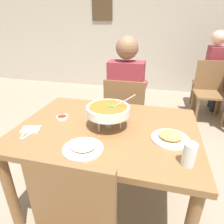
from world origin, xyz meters
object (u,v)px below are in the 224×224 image
object	(u,v)px
chair_diner_main	(125,113)
appetizer_plate	(170,137)
rice_plate	(83,147)
patron_bg_right	(215,67)
chair_bg_right	(214,81)
curry_bowl	(108,111)
drink_glass	(189,155)
diner_main	(126,91)
dining_table_main	(107,139)
sauce_dish	(62,117)
chair_bg_corner	(210,88)

from	to	relation	value
chair_diner_main	appetizer_plate	bearing A→B (deg)	-61.87
rice_plate	patron_bg_right	distance (m)	2.96
rice_plate	chair_bg_right	distance (m)	2.99
curry_bowl	patron_bg_right	distance (m)	2.65
drink_glass	chair_bg_right	bearing A→B (deg)	75.11
drink_glass	chair_bg_right	xyz separation A→B (m)	(0.71, 2.67, -0.29)
rice_plate	drink_glass	world-z (taller)	drink_glass
curry_bowl	appetizer_plate	distance (m)	0.45
diner_main	dining_table_main	bearing A→B (deg)	-90.00
rice_plate	patron_bg_right	world-z (taller)	patron_bg_right
appetizer_plate	chair_bg_right	xyz separation A→B (m)	(0.80, 2.45, -0.25)
appetizer_plate	patron_bg_right	xyz separation A→B (m)	(0.76, 2.44, -0.01)
chair_diner_main	curry_bowl	distance (m)	0.83
sauce_dish	drink_glass	distance (m)	0.96
appetizer_plate	diner_main	bearing A→B (deg)	117.21
appetizer_plate	patron_bg_right	size ratio (longest dim) A/B	0.18
chair_diner_main	diner_main	xyz separation A→B (m)	(0.00, 0.03, 0.24)
rice_plate	drink_glass	size ratio (longest dim) A/B	1.85
dining_table_main	chair_bg_corner	size ratio (longest dim) A/B	1.42
appetizer_plate	chair_bg_right	bearing A→B (deg)	72.02
curry_bowl	chair_bg_corner	world-z (taller)	curry_bowl
chair_diner_main	curry_bowl	size ratio (longest dim) A/B	2.71
dining_table_main	chair_bg_corner	distance (m)	2.24
drink_glass	chair_bg_right	size ratio (longest dim) A/B	0.14
curry_bowl	patron_bg_right	world-z (taller)	patron_bg_right
dining_table_main	drink_glass	bearing A→B (deg)	-29.11
appetizer_plate	drink_glass	size ratio (longest dim) A/B	1.85
chair_bg_right	chair_diner_main	bearing A→B (deg)	-127.11
sauce_dish	diner_main	bearing A→B (deg)	63.34
patron_bg_right	sauce_dish	bearing A→B (deg)	-124.03
curry_bowl	chair_bg_right	world-z (taller)	curry_bowl
chair_diner_main	patron_bg_right	distance (m)	2.03
dining_table_main	drink_glass	distance (m)	0.62
dining_table_main	appetizer_plate	world-z (taller)	appetizer_plate
dining_table_main	chair_diner_main	size ratio (longest dim) A/B	1.42
dining_table_main	chair_bg_right	size ratio (longest dim) A/B	1.42
curry_bowl	rice_plate	world-z (taller)	curry_bowl
diner_main	patron_bg_right	xyz separation A→B (m)	(1.20, 1.58, 0.00)
diner_main	chair_bg_right	distance (m)	2.03
chair_bg_right	curry_bowl	bearing A→B (deg)	-117.20
appetizer_plate	drink_glass	xyz separation A→B (m)	(0.08, -0.22, 0.04)
sauce_dish	patron_bg_right	bearing A→B (deg)	55.97
curry_bowl	drink_glass	bearing A→B (deg)	-29.69
curry_bowl	chair_diner_main	bearing A→B (deg)	90.76
dining_table_main	chair_diner_main	world-z (taller)	chair_diner_main
chair_diner_main	curry_bowl	xyz separation A→B (m)	(0.01, -0.75, 0.36)
chair_bg_right	diner_main	bearing A→B (deg)	-127.67
curry_bowl	chair_bg_corner	xyz separation A→B (m)	(1.08, 1.95, -0.36)
appetizer_plate	drink_glass	distance (m)	0.24
dining_table_main	patron_bg_right	bearing A→B (deg)	63.17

